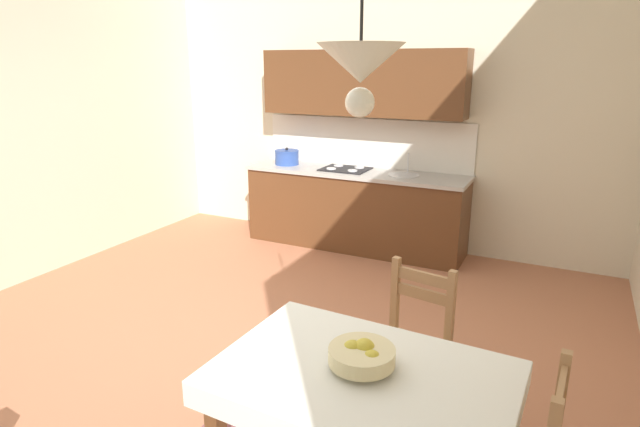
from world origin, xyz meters
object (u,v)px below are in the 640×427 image
kitchen_cabinetry (356,174)px  dining_chair_kitchen_side (409,348)px  pendant_lamp (361,66)px  dining_table (362,398)px  fruit_bowl (362,355)px

kitchen_cabinetry → dining_chair_kitchen_side: 3.06m
pendant_lamp → dining_table: bearing=79.6°
dining_chair_kitchen_side → fruit_bowl: (-0.01, -0.77, 0.37)m
kitchen_cabinetry → pendant_lamp: size_ratio=3.13×
fruit_bowl → pendant_lamp: bearing=-87.8°
dining_table → dining_chair_kitchen_side: bearing=90.8°
kitchen_cabinetry → dining_table: size_ratio=1.88×
fruit_bowl → kitchen_cabinetry: bearing=112.7°
dining_chair_kitchen_side → fruit_bowl: 0.85m
kitchen_cabinetry → fruit_bowl: size_ratio=8.41×
kitchen_cabinetry → pendant_lamp: (1.44, -3.53, 1.20)m
kitchen_cabinetry → fruit_bowl: (1.44, -3.43, -0.04)m
dining_table → dining_chair_kitchen_side: dining_chair_kitchen_side is taller
dining_table → pendant_lamp: size_ratio=1.67×
fruit_bowl → pendant_lamp: pendant_lamp is taller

